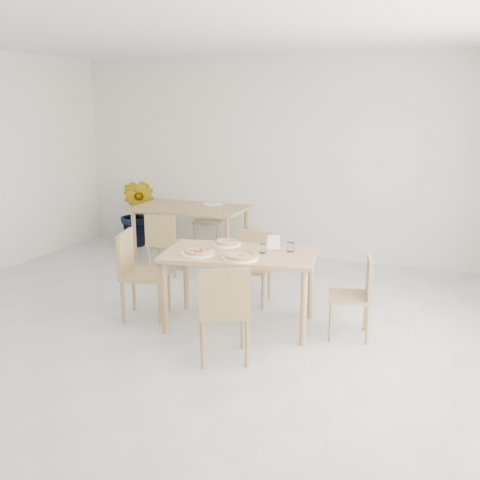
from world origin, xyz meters
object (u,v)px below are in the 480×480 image
at_px(plate_mushroom, 226,244).
at_px(chair_back_s, 164,239).
at_px(chair_north, 253,261).
at_px(plate_empty, 213,204).
at_px(second_table, 190,212).
at_px(chair_south, 224,307).
at_px(pizza_pepperoni, 198,251).
at_px(tumbler_b, 263,248).
at_px(plate_margherita, 240,258).
at_px(plate_pepperoni, 198,254).
at_px(main_table, 240,261).
at_px(pizza_margherita, 240,256).
at_px(tumbler_a, 290,247).
at_px(chair_east, 358,291).
at_px(pizza_mushroom, 226,242).
at_px(chair_west, 137,268).
at_px(napkin_holder, 274,243).
at_px(chair_back_n, 210,216).
at_px(potted_plant, 138,213).

relative_size(plate_mushroom, chair_back_s, 0.37).
distance_m(chair_north, plate_empty, 2.04).
bearing_deg(second_table, chair_south, -60.14).
xyz_separation_m(pizza_pepperoni, tumbler_b, (0.55, 0.29, 0.01)).
distance_m(chair_south, chair_north, 1.56).
bearing_deg(plate_margherita, chair_north, 103.59).
distance_m(chair_south, pizza_pepperoni, 0.83).
xyz_separation_m(pizza_pepperoni, second_table, (-1.23, 2.27, -0.11)).
distance_m(plate_pepperoni, plate_empty, 2.75).
height_order(main_table, chair_back_s, chair_back_s).
relative_size(chair_south, plate_empty, 2.94).
bearing_deg(pizza_margherita, chair_back_s, 138.35).
relative_size(plate_margherita, plate_pepperoni, 1.03).
relative_size(main_table, tumbler_a, 16.89).
bearing_deg(plate_empty, chair_east, -41.44).
xyz_separation_m(chair_south, tumbler_b, (0.03, 0.87, 0.30)).
height_order(chair_south, chair_east, chair_south).
relative_size(chair_east, pizza_mushroom, 2.91).
bearing_deg(chair_west, pizza_pepperoni, -110.47).
bearing_deg(napkin_holder, chair_west, 174.93).
bearing_deg(chair_east, chair_back_s, -124.66).
xyz_separation_m(plate_mushroom, chair_back_n, (-1.39, 2.58, -0.28)).
distance_m(main_table, potted_plant, 3.61).
relative_size(tumbler_a, tumbler_b, 1.06).
height_order(pizza_margherita, pizza_pepperoni, same).
distance_m(chair_south, chair_east, 1.34).
xyz_separation_m(main_table, tumbler_a, (0.44, 0.21, 0.13)).
distance_m(chair_south, tumbler_a, 1.09).
xyz_separation_m(chair_west, tumbler_a, (1.50, 0.37, 0.28)).
relative_size(chair_south, plate_margherita, 2.57).
bearing_deg(plate_margherita, pizza_pepperoni, 179.84).
bearing_deg(chair_back_s, pizza_pepperoni, 121.31).
bearing_deg(tumbler_b, potted_plant, 140.52).
relative_size(chair_back_s, potted_plant, 0.78).
distance_m(pizza_margherita, potted_plant, 3.83).
xyz_separation_m(tumbler_b, plate_empty, (-1.56, 2.27, -0.03)).
xyz_separation_m(chair_north, tumbler_a, (0.58, -0.52, 0.34)).
distance_m(chair_north, chair_east, 1.37).
xyz_separation_m(plate_mushroom, tumbler_a, (0.67, -0.01, 0.04)).
bearing_deg(tumbler_a, pizza_mushroom, 179.31).
relative_size(main_table, plate_pepperoni, 4.83).
height_order(pizza_pepperoni, tumbler_b, tumbler_b).
height_order(chair_east, plate_margherita, chair_east).
relative_size(pizza_pepperoni, tumbler_a, 3.31).
height_order(main_table, pizza_pepperoni, pizza_pepperoni).
xyz_separation_m(plate_pepperoni, napkin_holder, (0.62, 0.42, 0.06)).
bearing_deg(chair_back_s, plate_pepperoni, 121.31).
bearing_deg(pizza_mushroom, chair_south, -67.90).
bearing_deg(plate_margherita, plate_mushroom, 126.70).
bearing_deg(plate_mushroom, chair_south, -67.90).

